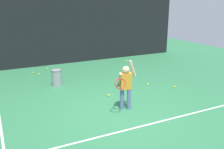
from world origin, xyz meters
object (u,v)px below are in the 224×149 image
at_px(tennis_player, 125,84).
at_px(tennis_ball_6, 148,84).
at_px(tennis_ball_5, 109,95).
at_px(ball_hopper, 57,77).
at_px(tennis_ball_0, 126,61).
at_px(tennis_ball_1, 33,73).
at_px(tennis_ball_4, 174,87).
at_px(tennis_ball_2, 39,74).
at_px(tennis_ball_3, 47,69).

bearing_deg(tennis_player, tennis_ball_6, 51.53).
bearing_deg(tennis_ball_5, tennis_ball_6, 11.70).
xyz_separation_m(ball_hopper, tennis_ball_0, (3.86, 1.95, -0.26)).
relative_size(tennis_player, tennis_ball_0, 20.46).
distance_m(ball_hopper, tennis_ball_5, 2.10).
distance_m(tennis_ball_1, tennis_ball_4, 5.60).
bearing_deg(tennis_player, ball_hopper, 124.39).
xyz_separation_m(tennis_ball_0, tennis_ball_2, (-4.20, -0.42, 0.00)).
relative_size(tennis_ball_0, tennis_ball_1, 1.00).
xyz_separation_m(ball_hopper, tennis_ball_4, (3.50, -2.01, -0.26)).
xyz_separation_m(ball_hopper, tennis_ball_1, (-0.52, 1.90, -0.26)).
relative_size(tennis_ball_1, tennis_ball_3, 1.00).
height_order(tennis_ball_0, tennis_ball_5, same).
relative_size(tennis_ball_1, tennis_ball_4, 1.00).
relative_size(ball_hopper, tennis_ball_1, 8.52).
bearing_deg(tennis_ball_2, tennis_ball_0, 5.75).
xyz_separation_m(tennis_player, tennis_ball_0, (2.70, 4.73, -0.69)).
relative_size(tennis_ball_2, tennis_ball_4, 1.00).
distance_m(tennis_player, ball_hopper, 3.05).
relative_size(tennis_player, tennis_ball_6, 20.46).
bearing_deg(tennis_player, tennis_ball_5, 101.10).
height_order(ball_hopper, tennis_ball_6, ball_hopper).
relative_size(tennis_ball_2, tennis_ball_6, 1.00).
bearing_deg(tennis_ball_5, tennis_player, -90.68).
xyz_separation_m(tennis_ball_4, tennis_ball_6, (-0.65, 0.63, 0.00)).
xyz_separation_m(tennis_ball_5, tennis_ball_6, (1.68, 0.35, 0.00)).
distance_m(tennis_ball_4, tennis_ball_5, 2.34).
distance_m(tennis_player, tennis_ball_1, 5.02).
height_order(tennis_player, tennis_ball_6, tennis_player).
distance_m(tennis_player, tennis_ball_0, 5.49).
xyz_separation_m(ball_hopper, tennis_ball_6, (2.85, -1.38, -0.26)).
relative_size(tennis_ball_1, tennis_ball_5, 1.00).
xyz_separation_m(ball_hopper, tennis_ball_2, (-0.34, 1.53, -0.26)).
height_order(tennis_player, tennis_ball_3, tennis_player).
bearing_deg(tennis_ball_0, tennis_ball_3, 175.34).
distance_m(tennis_player, tennis_ball_4, 2.56).
relative_size(tennis_ball_1, tennis_ball_2, 1.00).
bearing_deg(tennis_ball_5, tennis_ball_2, 114.91).
bearing_deg(tennis_ball_4, tennis_ball_5, 173.00).
height_order(ball_hopper, tennis_ball_4, ball_hopper).
bearing_deg(tennis_ball_4, tennis_ball_3, 128.13).
distance_m(tennis_ball_3, tennis_ball_6, 4.53).
bearing_deg(tennis_ball_2, tennis_ball_6, -42.38).
bearing_deg(tennis_ball_3, ball_hopper, -93.72).
distance_m(tennis_ball_0, tennis_ball_1, 4.38).
bearing_deg(tennis_ball_1, tennis_ball_6, -44.20).
bearing_deg(tennis_ball_6, tennis_player, -140.26).
distance_m(ball_hopper, tennis_ball_0, 4.33).
distance_m(tennis_ball_2, tennis_ball_5, 3.59).
height_order(ball_hopper, tennis_ball_2, ball_hopper).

